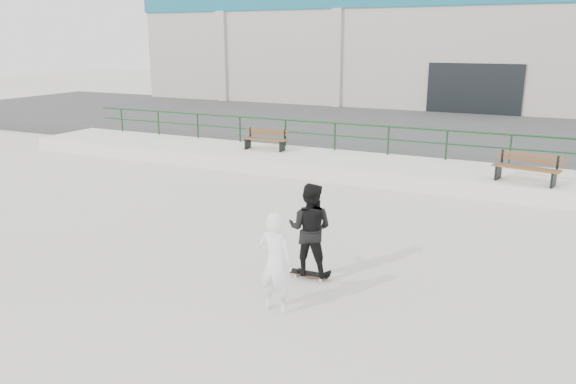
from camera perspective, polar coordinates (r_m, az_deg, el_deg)
The scene contains 10 objects.
ground at distance 10.23m, azimuth -1.48°, elevation -10.35°, with size 120.00×120.00×0.00m, color beige.
ledge at distance 18.68m, azimuth 11.91°, elevation 1.99°, with size 30.00×3.00×0.50m, color silver.
parking_strip at distance 26.87m, azimuth 16.35°, elevation 5.67°, with size 60.00×14.00×0.50m, color #3D3D3D.
railing at distance 19.73m, azimuth 12.99°, elevation 5.57°, with size 28.00×0.06×1.03m.
commercial_building at distance 40.42m, azimuth 20.31°, elevation 14.53°, with size 44.20×16.33×8.00m.
bench_left at distance 20.70m, azimuth -2.31°, elevation 5.36°, with size 1.70×0.59×0.77m.
bench_right at distance 17.23m, azimuth 23.08°, elevation 2.24°, with size 1.87×0.86×0.83m.
skateboard at distance 10.88m, azimuth 2.20°, elevation -8.32°, with size 0.79×0.24×0.09m.
standing_skater at distance 10.55m, azimuth 2.25°, elevation -3.78°, with size 0.86×0.67×1.78m, color black.
seated_skater at distance 9.32m, azimuth -1.25°, elevation -7.15°, with size 0.63×0.42×1.74m, color white.
Camera 1 is at (4.23, -8.21, 4.41)m, focal length 35.00 mm.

